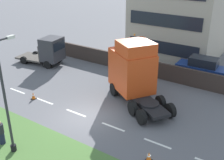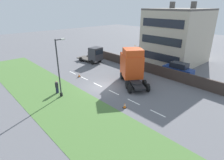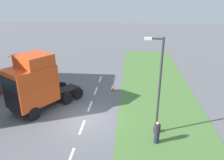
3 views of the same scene
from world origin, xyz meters
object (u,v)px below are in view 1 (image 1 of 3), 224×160
Objects in this scene: lamp_post at (7,104)px; pedestrian at (1,133)px; flatbed_truck at (49,51)px; traffic_cone_trailing at (149,156)px; traffic_cone_lead at (33,96)px; lorry_cab at (133,71)px; parked_car at (202,69)px.

lamp_post is 2.56m from pedestrian.
flatbed_truck is 3.41× the size of pedestrian.
traffic_cone_trailing is (-7.61, -15.24, -1.22)m from flatbed_truck.
flatbed_truck is at bearing 35.53° from traffic_cone_lead.
lorry_cab is 10.96m from flatbed_truck.
traffic_cone_lead is (4.94, 3.98, -2.77)m from lamp_post.
pedestrian is (-9.40, 3.53, -1.58)m from lorry_cab.
flatbed_truck is 13.29m from pedestrian.
traffic_cone_lead is (-6.16, -4.40, -1.22)m from flatbed_truck.
lamp_post is at bearing -89.51° from pedestrian.
lamp_post is (-11.10, -8.38, 1.56)m from flatbed_truck.
flatbed_truck is at bearing 33.17° from pedestrian.
lorry_cab is 11.13× the size of traffic_cone_trailing.
traffic_cone_lead is at bearing 157.90° from lorry_cab.
traffic_cone_trailing is at bearing -109.90° from lorry_cab.
traffic_cone_lead is at bearing 38.85° from lamp_post.
traffic_cone_lead is 10.94m from traffic_cone_trailing.
pedestrian is 5.73m from traffic_cone_lead.
lorry_cab is at bearing 37.07° from traffic_cone_trailing.
parked_car is at bearing 5.80° from lorry_cab.
lorry_cab is at bearing 72.11° from flatbed_truck.
lamp_post is (-9.39, 2.41, 0.72)m from lorry_cab.
traffic_cone_lead is (4.95, 2.86, -0.47)m from pedestrian.
parked_car is 7.61× the size of traffic_cone_trailing.
parked_car reaches higher than traffic_cone_trailing.
flatbed_truck reaches higher than traffic_cone_trailing.
lorry_cab is 9.72m from lamp_post.
flatbed_truck reaches higher than pedestrian.
traffic_cone_trailing is (3.50, -7.98, -0.47)m from pedestrian.
pedestrian is at bearing 24.29° from flatbed_truck.
lamp_post reaches higher than parked_car.
traffic_cone_lead is (-10.93, 9.72, -0.76)m from parked_car.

